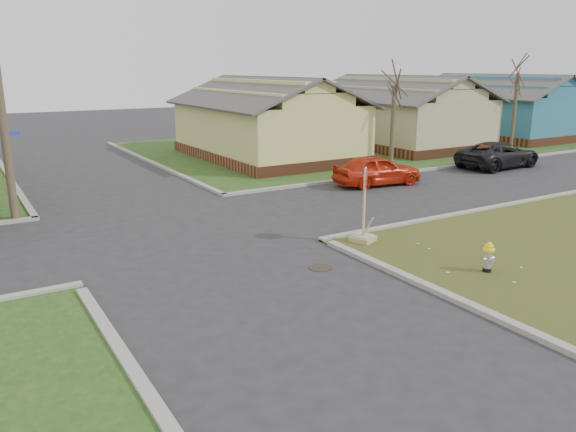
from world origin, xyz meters
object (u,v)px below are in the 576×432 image
red_sedan (377,170)px  dark_pickup (498,155)px  stop_sign (363,225)px  fire_hydrant (488,255)px

red_sedan → dark_pickup: size_ratio=0.82×
stop_sign → red_sedan: (5.92, 6.47, 0.14)m
red_sedan → stop_sign: bearing=144.7°
fire_hydrant → dark_pickup: (13.27, 10.42, 0.19)m
fire_hydrant → stop_sign: 3.88m
stop_sign → dark_pickup: stop_sign is taller
dark_pickup → fire_hydrant: bearing=125.6°
fire_hydrant → stop_sign: (-1.11, 3.71, 0.06)m
stop_sign → dark_pickup: size_ratio=0.47×
dark_pickup → stop_sign: bearing=112.5°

